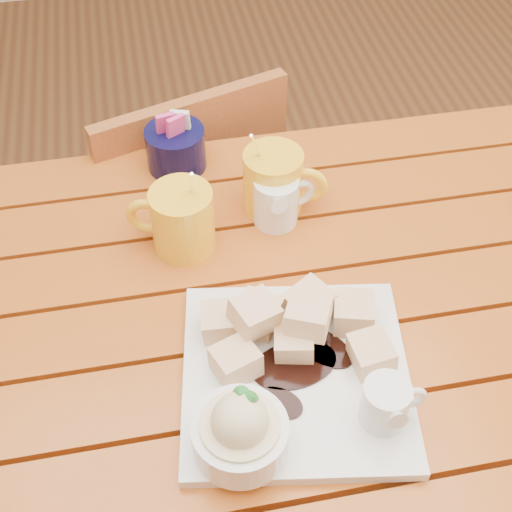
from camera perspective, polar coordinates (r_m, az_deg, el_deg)
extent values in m
cube|color=#9F4114|center=(0.91, 3.45, -16.02)|extent=(1.20, 0.11, 0.03)
cube|color=#9F4114|center=(0.96, 1.88, -10.08)|extent=(1.20, 0.11, 0.03)
cube|color=#9F4114|center=(1.03, 0.53, -4.82)|extent=(1.20, 0.11, 0.03)
cube|color=#9F4114|center=(1.10, -0.63, -0.21)|extent=(1.20, 0.11, 0.03)
cube|color=#9F4114|center=(1.18, -1.63, 3.80)|extent=(1.20, 0.11, 0.03)
cube|color=#9F4114|center=(1.27, -2.52, 7.29)|extent=(1.20, 0.11, 0.03)
cube|color=#9F4114|center=(1.31, -2.56, 5.92)|extent=(1.12, 0.04, 0.08)
cylinder|color=#9F4114|center=(1.68, 16.77, -0.43)|extent=(0.06, 0.06, 0.72)
cube|color=white|center=(0.94, 3.20, -9.53)|extent=(0.34, 0.34, 0.02)
cube|color=#E48D45|center=(0.94, 3.06, -6.80)|extent=(0.06, 0.06, 0.04)
cube|color=#E48D45|center=(0.97, 7.84, -4.52)|extent=(0.07, 0.07, 0.04)
cube|color=#E48D45|center=(0.92, -1.64, -8.42)|extent=(0.07, 0.07, 0.04)
cube|color=#E48D45|center=(0.94, 9.22, -7.71)|extent=(0.06, 0.06, 0.04)
cube|color=#E48D45|center=(0.98, 4.32, -3.80)|extent=(0.07, 0.07, 0.04)
cube|color=#E48D45|center=(0.96, -2.70, -5.27)|extent=(0.06, 0.06, 0.04)
cube|color=#E48D45|center=(0.96, 0.16, -4.69)|extent=(0.07, 0.07, 0.04)
cube|color=#E48D45|center=(0.92, -0.15, -4.65)|extent=(0.07, 0.07, 0.04)
cube|color=#E48D45|center=(0.92, 4.22, -4.74)|extent=(0.07, 0.07, 0.04)
cylinder|color=white|center=(0.86, -1.27, -14.19)|extent=(0.11, 0.11, 0.05)
cylinder|color=#FFEDBB|center=(0.85, -1.29, -13.79)|extent=(0.09, 0.09, 0.03)
sphere|color=#FFEDBB|center=(0.83, -1.31, -13.05)|extent=(0.07, 0.07, 0.07)
cone|color=#2A802E|center=(0.81, -0.34, -11.39)|extent=(0.04, 0.04, 0.03)
cone|color=#2A802E|center=(0.82, -1.28, -10.98)|extent=(0.03, 0.03, 0.03)
cylinder|color=white|center=(0.89, 10.27, -11.52)|extent=(0.06, 0.06, 0.06)
cylinder|color=black|center=(0.86, 10.51, -10.58)|extent=(0.05, 0.05, 0.01)
cone|color=white|center=(0.85, 11.09, -12.35)|extent=(0.03, 0.02, 0.03)
torus|color=white|center=(0.90, 12.34, -11.03)|extent=(0.04, 0.01, 0.04)
cylinder|color=yellow|center=(1.07, -5.89, 2.87)|extent=(0.09, 0.09, 0.11)
cylinder|color=black|center=(1.04, -6.07, 4.62)|extent=(0.08, 0.08, 0.01)
torus|color=yellow|center=(1.08, -8.71, 3.15)|extent=(0.07, 0.04, 0.07)
cylinder|color=silver|center=(1.05, -5.25, 4.82)|extent=(0.01, 0.07, 0.14)
cylinder|color=yellow|center=(1.13, 1.35, 5.99)|extent=(0.09, 0.09, 0.11)
cylinder|color=black|center=(1.10, 1.39, 7.72)|extent=(0.08, 0.08, 0.01)
torus|color=yellow|center=(1.13, 4.12, 5.68)|extent=(0.07, 0.04, 0.07)
cylinder|color=silver|center=(1.11, 0.47, 7.67)|extent=(0.05, 0.05, 0.14)
cylinder|color=white|center=(1.11, 1.59, 4.45)|extent=(0.07, 0.07, 0.08)
cylinder|color=white|center=(1.09, 1.64, 5.90)|extent=(0.06, 0.06, 0.01)
cone|color=white|center=(1.07, 2.02, 4.34)|extent=(0.03, 0.03, 0.03)
torus|color=white|center=(1.12, 3.69, 4.80)|extent=(0.05, 0.02, 0.05)
cylinder|color=black|center=(1.23, -6.44, 8.56)|extent=(0.10, 0.10, 0.07)
cube|color=#DF3C89|center=(1.19, -7.24, 10.32)|extent=(0.03, 0.02, 0.05)
cube|color=white|center=(1.20, -6.05, 10.60)|extent=(0.03, 0.02, 0.05)
cube|color=#DF3C89|center=(1.19, -6.47, 10.12)|extent=(0.03, 0.03, 0.05)
cube|color=brown|center=(1.68, -6.80, 3.65)|extent=(0.48, 0.48, 0.03)
cylinder|color=brown|center=(1.98, -3.84, 3.79)|extent=(0.03, 0.03, 0.38)
cylinder|color=brown|center=(1.91, -12.74, 0.49)|extent=(0.03, 0.03, 0.38)
cylinder|color=brown|center=(1.77, 0.77, -2.63)|extent=(0.03, 0.03, 0.38)
cylinder|color=brown|center=(1.70, -9.05, -6.62)|extent=(0.03, 0.03, 0.38)
cube|color=brown|center=(1.42, -4.74, 5.69)|extent=(0.37, 0.14, 0.40)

